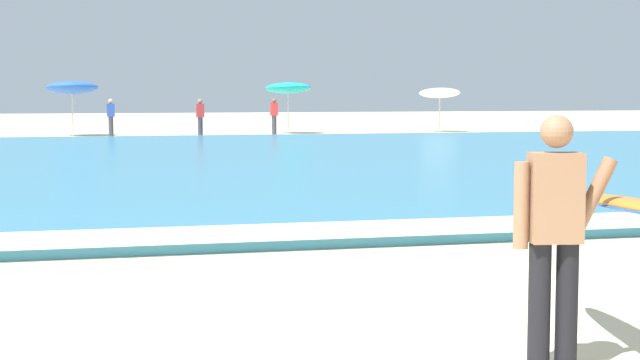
{
  "coord_description": "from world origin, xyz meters",
  "views": [
    {
      "loc": [
        -0.74,
        -6.47,
        1.89
      ],
      "look_at": [
        1.33,
        1.98,
        1.1
      ],
      "focal_mm": 55.31,
      "sensor_mm": 36.0,
      "label": 1
    }
  ],
  "objects_px": {
    "beachgoer_near_row_left": "(200,117)",
    "beach_umbrella_3": "(440,93)",
    "beach_umbrella_1": "(72,88)",
    "beachgoer_near_row_mid": "(111,117)",
    "surfer_with_board": "(594,218)",
    "beachgoer_near_row_right": "(274,116)",
    "beach_umbrella_2": "(288,88)"
  },
  "relations": [
    {
      "from": "surfer_with_board",
      "to": "beach_umbrella_1",
      "type": "distance_m",
      "value": 37.12
    },
    {
      "from": "beach_umbrella_3",
      "to": "surfer_with_board",
      "type": "bearing_deg",
      "value": -109.17
    },
    {
      "from": "beach_umbrella_3",
      "to": "beachgoer_near_row_right",
      "type": "distance_m",
      "value": 8.31
    },
    {
      "from": "surfer_with_board",
      "to": "beach_umbrella_3",
      "type": "bearing_deg",
      "value": 70.83
    },
    {
      "from": "beachgoer_near_row_left",
      "to": "beachgoer_near_row_right",
      "type": "bearing_deg",
      "value": 28.08
    },
    {
      "from": "beach_umbrella_1",
      "to": "beach_umbrella_2",
      "type": "relative_size",
      "value": 1.03
    },
    {
      "from": "surfer_with_board",
      "to": "beach_umbrella_2",
      "type": "height_order",
      "value": "beach_umbrella_2"
    },
    {
      "from": "beach_umbrella_3",
      "to": "beachgoer_near_row_mid",
      "type": "height_order",
      "value": "beach_umbrella_3"
    },
    {
      "from": "beach_umbrella_1",
      "to": "beachgoer_near_row_mid",
      "type": "bearing_deg",
      "value": -44.21
    },
    {
      "from": "beach_umbrella_1",
      "to": "beachgoer_near_row_mid",
      "type": "height_order",
      "value": "beach_umbrella_1"
    },
    {
      "from": "beach_umbrella_1",
      "to": "beachgoer_near_row_mid",
      "type": "xyz_separation_m",
      "value": [
        1.52,
        -1.48,
        -1.19
      ]
    },
    {
      "from": "beach_umbrella_2",
      "to": "beach_umbrella_1",
      "type": "bearing_deg",
      "value": -179.25
    },
    {
      "from": "beachgoer_near_row_left",
      "to": "beach_umbrella_3",
      "type": "bearing_deg",
      "value": 16.11
    },
    {
      "from": "beach_umbrella_3",
      "to": "beach_umbrella_1",
      "type": "bearing_deg",
      "value": -178.92
    },
    {
      "from": "beachgoer_near_row_mid",
      "to": "surfer_with_board",
      "type": "bearing_deg",
      "value": -86.68
    },
    {
      "from": "beach_umbrella_2",
      "to": "beachgoer_near_row_left",
      "type": "relative_size",
      "value": 1.48
    },
    {
      "from": "beach_umbrella_1",
      "to": "beach_umbrella_3",
      "type": "xyz_separation_m",
      "value": [
        16.53,
        0.31,
        -0.23
      ]
    },
    {
      "from": "beachgoer_near_row_mid",
      "to": "beachgoer_near_row_right",
      "type": "distance_m",
      "value": 6.89
    },
    {
      "from": "beach_umbrella_3",
      "to": "beachgoer_near_row_right",
      "type": "relative_size",
      "value": 1.32
    },
    {
      "from": "beach_umbrella_2",
      "to": "beachgoer_near_row_left",
      "type": "distance_m",
      "value": 5.44
    },
    {
      "from": "beachgoer_near_row_left",
      "to": "beachgoer_near_row_mid",
      "type": "bearing_deg",
      "value": 156.3
    },
    {
      "from": "beach_umbrella_1",
      "to": "beachgoer_near_row_right",
      "type": "xyz_separation_m",
      "value": [
        8.41,
        -1.2,
        -1.19
      ]
    },
    {
      "from": "beach_umbrella_2",
      "to": "beachgoer_near_row_mid",
      "type": "distance_m",
      "value": 8.03
    },
    {
      "from": "surfer_with_board",
      "to": "beachgoer_near_row_right",
      "type": "relative_size",
      "value": 1.9
    },
    {
      "from": "beach_umbrella_3",
      "to": "beachgoer_near_row_left",
      "type": "xyz_separation_m",
      "value": [
        -11.51,
        -3.33,
        -0.96
      ]
    },
    {
      "from": "beach_umbrella_2",
      "to": "beachgoer_near_row_right",
      "type": "relative_size",
      "value": 1.48
    },
    {
      "from": "surfer_with_board",
      "to": "beachgoer_near_row_left",
      "type": "relative_size",
      "value": 1.9
    },
    {
      "from": "beachgoer_near_row_mid",
      "to": "beach_umbrella_3",
      "type": "bearing_deg",
      "value": 6.82
    },
    {
      "from": "surfer_with_board",
      "to": "beachgoer_near_row_right",
      "type": "distance_m",
      "value": 36.06
    },
    {
      "from": "beachgoer_near_row_mid",
      "to": "beach_umbrella_1",
      "type": "bearing_deg",
      "value": 135.79
    },
    {
      "from": "beach_umbrella_2",
      "to": "beachgoer_near_row_left",
      "type": "height_order",
      "value": "beach_umbrella_2"
    },
    {
      "from": "beachgoer_near_row_left",
      "to": "beachgoer_near_row_right",
      "type": "relative_size",
      "value": 1.0
    }
  ]
}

